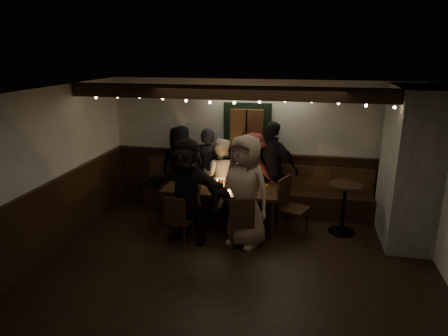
% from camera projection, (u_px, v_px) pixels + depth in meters
% --- Properties ---
extents(room, '(6.02, 5.01, 2.62)m').
position_uv_depth(room, '(311.00, 175.00, 6.87)').
color(room, black).
rests_on(room, ground).
extents(dining_table, '(2.08, 0.89, 0.90)m').
position_uv_depth(dining_table, '(222.00, 191.00, 7.27)').
color(dining_table, black).
rests_on(dining_table, ground).
extents(chair_near_left, '(0.47, 0.47, 0.87)m').
position_uv_depth(chair_near_left, '(178.00, 217.00, 6.58)').
color(chair_near_left, black).
rests_on(chair_near_left, ground).
extents(chair_near_right, '(0.49, 0.49, 0.89)m').
position_uv_depth(chair_near_right, '(241.00, 220.00, 6.46)').
color(chair_near_right, black).
rests_on(chair_near_right, ground).
extents(chair_end, '(0.60, 0.60, 1.00)m').
position_uv_depth(chair_end, '(289.00, 202.00, 7.02)').
color(chair_end, black).
rests_on(chair_end, ground).
extents(high_top, '(0.57, 0.57, 0.92)m').
position_uv_depth(high_top, '(344.00, 202.00, 7.00)').
color(high_top, black).
rests_on(high_top, ground).
extents(person_a, '(0.85, 0.57, 1.70)m').
position_uv_depth(person_a, '(181.00, 167.00, 8.09)').
color(person_a, black).
rests_on(person_a, ground).
extents(person_b, '(0.66, 0.48, 1.68)m').
position_uv_depth(person_b, '(208.00, 169.00, 8.03)').
color(person_b, black).
rests_on(person_b, ground).
extents(person_c, '(0.73, 0.57, 1.50)m').
position_uv_depth(person_c, '(221.00, 175.00, 7.90)').
color(person_c, beige).
rests_on(person_c, ground).
extents(person_d, '(1.15, 0.81, 1.62)m').
position_uv_depth(person_d, '(253.00, 174.00, 7.82)').
color(person_d, '#551915').
rests_on(person_d, ground).
extents(person_e, '(1.17, 0.82, 1.85)m').
position_uv_depth(person_e, '(272.00, 169.00, 7.73)').
color(person_e, black).
rests_on(person_e, ground).
extents(person_f, '(1.73, 0.82, 1.79)m').
position_uv_depth(person_f, '(187.00, 190.00, 6.64)').
color(person_f, black).
rests_on(person_f, ground).
extents(person_g, '(1.08, 0.92, 1.88)m').
position_uv_depth(person_g, '(245.00, 191.00, 6.48)').
color(person_g, '#987B5F').
rests_on(person_g, ground).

